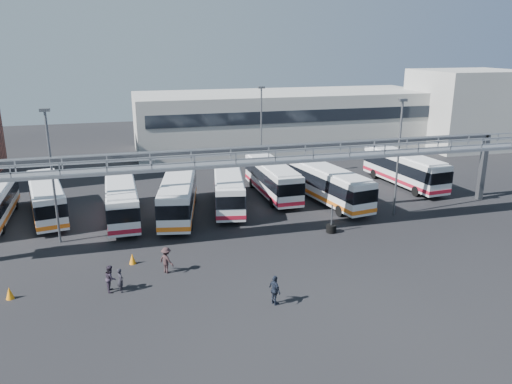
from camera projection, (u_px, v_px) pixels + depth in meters
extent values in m
plane|color=black|center=(292.00, 261.00, 34.89)|extent=(140.00, 140.00, 0.00)
cube|color=#95979D|center=(272.00, 161.00, 37.76)|extent=(50.00, 1.80, 0.22)
cube|color=#95979D|center=(275.00, 151.00, 36.71)|extent=(50.00, 0.10, 0.10)
cube|color=#95979D|center=(269.00, 146.00, 38.28)|extent=(50.00, 0.10, 0.10)
cube|color=#4C4F54|center=(258.00, 148.00, 41.40)|extent=(45.00, 0.50, 0.35)
cube|color=#9E9E99|center=(284.00, 120.00, 71.90)|extent=(42.00, 14.00, 8.00)
cube|color=#B2B2AD|center=(467.00, 109.00, 72.50)|extent=(14.00, 12.00, 11.00)
cylinder|color=#4C4F54|center=(53.00, 179.00, 36.80)|extent=(0.18, 0.18, 10.00)
cube|color=#4C4F54|center=(45.00, 110.00, 35.34)|extent=(0.70, 0.35, 0.22)
cylinder|color=#4C4F54|center=(398.00, 160.00, 42.97)|extent=(0.18, 0.18, 10.00)
cube|color=#4C4F54|center=(403.00, 100.00, 41.50)|extent=(0.70, 0.35, 0.22)
cylinder|color=#4C4F54|center=(261.00, 135.00, 54.80)|extent=(0.18, 0.18, 10.00)
cube|color=#4C4F54|center=(261.00, 87.00, 53.34)|extent=(0.70, 0.35, 0.22)
cylinder|color=black|center=(2.00, 228.00, 39.78)|extent=(0.29, 0.92, 0.92)
cylinder|color=black|center=(16.00, 204.00, 45.72)|extent=(0.29, 0.92, 0.92)
cube|color=silver|center=(46.00, 198.00, 43.27)|extent=(4.36, 10.91, 2.66)
cube|color=black|center=(46.00, 194.00, 43.18)|extent=(4.43, 10.98, 1.06)
cube|color=orange|center=(48.00, 208.00, 43.54)|extent=(4.42, 10.97, 0.34)
cube|color=silver|center=(45.00, 182.00, 42.87)|extent=(3.92, 9.82, 0.15)
cylinder|color=black|center=(37.00, 226.00, 40.24)|extent=(0.47, 1.01, 0.97)
cylinder|color=black|center=(66.00, 222.00, 41.16)|extent=(0.47, 1.01, 0.97)
cylinder|color=black|center=(33.00, 203.00, 46.11)|extent=(0.47, 1.01, 0.97)
cylinder|color=black|center=(58.00, 200.00, 47.03)|extent=(0.47, 1.01, 0.97)
cube|color=silver|center=(121.00, 199.00, 42.72)|extent=(2.65, 10.88, 2.71)
cube|color=black|center=(121.00, 196.00, 42.63)|extent=(2.71, 10.94, 1.08)
cube|color=#AB1529|center=(122.00, 210.00, 42.99)|extent=(2.70, 10.93, 0.34)
cube|color=silver|center=(120.00, 183.00, 42.31)|extent=(2.38, 9.79, 0.16)
cylinder|color=black|center=(110.00, 229.00, 39.60)|extent=(0.31, 0.99, 0.99)
cylinder|color=black|center=(138.00, 226.00, 40.20)|extent=(0.31, 0.99, 0.99)
cylinder|color=black|center=(109.00, 203.00, 45.98)|extent=(0.31, 0.99, 0.99)
cylinder|color=black|center=(134.00, 201.00, 46.58)|extent=(0.31, 0.99, 0.99)
cube|color=silver|center=(178.00, 195.00, 43.54)|extent=(4.72, 11.70, 2.85)
cube|color=black|center=(178.00, 192.00, 43.44)|extent=(4.79, 11.77, 1.14)
cube|color=orange|center=(179.00, 206.00, 43.83)|extent=(4.78, 11.76, 0.36)
cube|color=silver|center=(178.00, 179.00, 43.10)|extent=(4.25, 10.53, 0.17)
cylinder|color=black|center=(161.00, 225.00, 40.35)|extent=(0.50, 1.08, 1.04)
cylinder|color=black|center=(190.00, 224.00, 40.52)|extent=(0.50, 1.08, 1.04)
cylinder|color=black|center=(169.00, 198.00, 47.33)|extent=(0.50, 1.08, 1.04)
cylinder|color=black|center=(194.00, 198.00, 47.50)|extent=(0.50, 1.08, 1.04)
cube|color=silver|center=(228.00, 188.00, 45.97)|extent=(4.33, 11.11, 2.71)
cube|color=black|center=(228.00, 185.00, 45.88)|extent=(4.40, 11.18, 1.09)
cube|color=#AB1529|center=(229.00, 198.00, 46.24)|extent=(4.39, 11.17, 0.35)
cube|color=silver|center=(228.00, 173.00, 45.56)|extent=(3.90, 10.00, 0.16)
cylinder|color=black|center=(217.00, 214.00, 42.93)|extent=(0.46, 1.02, 0.99)
cylinder|color=black|center=(243.00, 214.00, 43.13)|extent=(0.46, 1.02, 0.99)
cylinder|color=black|center=(216.00, 192.00, 49.56)|extent=(0.46, 1.02, 0.99)
cylinder|color=black|center=(238.00, 191.00, 49.75)|extent=(0.46, 1.02, 0.99)
cube|color=silver|center=(272.00, 178.00, 49.29)|extent=(2.71, 11.04, 2.75)
cube|color=black|center=(272.00, 175.00, 49.20)|extent=(2.77, 11.10, 1.10)
cube|color=#AB1529|center=(272.00, 188.00, 49.57)|extent=(2.76, 11.09, 0.35)
cube|color=silver|center=(272.00, 164.00, 48.88)|extent=(2.44, 9.93, 0.16)
cylinder|color=black|center=(273.00, 203.00, 46.13)|extent=(0.32, 1.00, 1.00)
cylinder|color=black|center=(295.00, 200.00, 46.75)|extent=(0.32, 1.00, 1.00)
cylinder|color=black|center=(252.00, 183.00, 52.60)|extent=(0.32, 1.00, 1.00)
cylinder|color=black|center=(272.00, 181.00, 53.21)|extent=(0.32, 1.00, 1.00)
cube|color=silver|center=(329.00, 185.00, 47.02)|extent=(4.34, 11.42, 2.79)
cube|color=black|center=(330.00, 181.00, 46.92)|extent=(4.41, 11.49, 1.12)
cube|color=orange|center=(329.00, 195.00, 47.30)|extent=(4.40, 11.48, 0.36)
cube|color=silver|center=(330.00, 169.00, 46.60)|extent=(3.91, 10.28, 0.16)
cylinder|color=black|center=(340.00, 211.00, 43.84)|extent=(0.47, 1.05, 1.01)
cylinder|color=black|center=(361.00, 207.00, 44.76)|extent=(0.47, 1.05, 1.01)
cylinder|color=black|center=(300.00, 190.00, 50.05)|extent=(0.47, 1.05, 1.01)
cylinder|color=black|center=(319.00, 187.00, 50.97)|extent=(0.47, 1.05, 1.01)
cube|color=silver|center=(404.00, 169.00, 52.84)|extent=(3.69, 11.65, 2.86)
cube|color=black|center=(405.00, 165.00, 52.74)|extent=(3.76, 11.72, 1.15)
cube|color=#AB1529|center=(403.00, 178.00, 53.13)|extent=(3.75, 11.71, 0.36)
cube|color=silver|center=(405.00, 155.00, 52.40)|extent=(3.32, 10.49, 0.17)
cylinder|color=black|center=(416.00, 191.00, 49.55)|extent=(0.41, 1.07, 1.04)
cylinder|color=black|center=(435.00, 189.00, 50.35)|extent=(0.41, 1.07, 1.04)
cylinder|color=black|center=(374.00, 174.00, 56.11)|extent=(0.41, 1.07, 1.04)
cylinder|color=black|center=(392.00, 172.00, 56.92)|extent=(0.41, 1.07, 1.04)
imported|color=black|center=(120.00, 280.00, 30.42)|extent=(0.54, 0.66, 1.55)
imported|color=#2D2533|center=(111.00, 278.00, 30.53)|extent=(0.65, 0.83, 1.69)
imported|color=#312123|center=(166.00, 260.00, 32.94)|extent=(1.24, 1.31, 1.78)
imported|color=#1B2232|center=(275.00, 290.00, 28.90)|extent=(0.71, 1.14, 1.81)
cone|color=orange|center=(10.00, 293.00, 29.68)|extent=(0.49, 0.49, 0.76)
cone|color=orange|center=(132.00, 259.00, 34.41)|extent=(0.55, 0.55, 0.76)
cylinder|color=black|center=(331.00, 231.00, 40.20)|extent=(0.82, 0.82, 0.19)
cylinder|color=black|center=(331.00, 229.00, 40.14)|extent=(0.82, 0.82, 0.19)
cylinder|color=black|center=(331.00, 226.00, 40.07)|extent=(0.82, 0.82, 0.19)
cylinder|color=#4C4F54|center=(332.00, 219.00, 39.90)|extent=(0.12, 0.12, 2.34)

